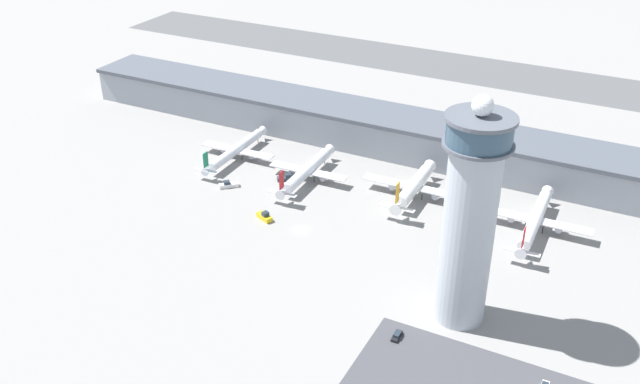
{
  "coord_description": "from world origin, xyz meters",
  "views": [
    {
      "loc": [
        96.29,
        -173.29,
        123.93
      ],
      "look_at": [
        1.37,
        11.2,
        9.01
      ],
      "focal_mm": 40.0,
      "sensor_mm": 36.0,
      "label": 1
    }
  ],
  "objects_px": {
    "airplane_gate_charlie": "(414,186)",
    "car_black_suv": "(397,336)",
    "airplane_gate_bravo": "(307,171)",
    "service_truck_fuel": "(265,217)",
    "control_tower": "(470,217)",
    "airplane_gate_delta": "(535,220)",
    "service_truck_baggage": "(228,185)",
    "service_truck_catering": "(287,178)",
    "airplane_gate_alpha": "(236,150)"
  },
  "relations": [
    {
      "from": "airplane_gate_bravo",
      "to": "airplane_gate_charlie",
      "type": "distance_m",
      "value": 39.99
    },
    {
      "from": "airplane_gate_charlie",
      "to": "car_black_suv",
      "type": "relative_size",
      "value": 8.2
    },
    {
      "from": "car_black_suv",
      "to": "service_truck_catering",
      "type": "bearing_deg",
      "value": 137.52
    },
    {
      "from": "service_truck_catering",
      "to": "airplane_gate_bravo",
      "type": "bearing_deg",
      "value": 24.76
    },
    {
      "from": "airplane_gate_charlie",
      "to": "airplane_gate_delta",
      "type": "bearing_deg",
      "value": -4.19
    },
    {
      "from": "service_truck_catering",
      "to": "airplane_gate_delta",
      "type": "bearing_deg",
      "value": 3.6
    },
    {
      "from": "control_tower",
      "to": "service_truck_baggage",
      "type": "height_order",
      "value": "control_tower"
    },
    {
      "from": "service_truck_fuel",
      "to": "service_truck_baggage",
      "type": "distance_m",
      "value": 27.09
    },
    {
      "from": "airplane_gate_alpha",
      "to": "airplane_gate_charlie",
      "type": "relative_size",
      "value": 1.12
    },
    {
      "from": "airplane_gate_charlie",
      "to": "service_truck_baggage",
      "type": "bearing_deg",
      "value": -159.85
    },
    {
      "from": "control_tower",
      "to": "airplane_gate_delta",
      "type": "distance_m",
      "value": 59.75
    },
    {
      "from": "airplane_gate_charlie",
      "to": "airplane_gate_alpha",
      "type": "bearing_deg",
      "value": -178.37
    },
    {
      "from": "airplane_gate_alpha",
      "to": "airplane_gate_bravo",
      "type": "xyz_separation_m",
      "value": [
        33.31,
        -3.54,
        0.34
      ]
    },
    {
      "from": "airplane_gate_alpha",
      "to": "service_truck_catering",
      "type": "height_order",
      "value": "airplane_gate_alpha"
    },
    {
      "from": "airplane_gate_bravo",
      "to": "airplane_gate_alpha",
      "type": "bearing_deg",
      "value": 173.93
    },
    {
      "from": "airplane_gate_bravo",
      "to": "airplane_gate_delta",
      "type": "distance_m",
      "value": 82.47
    },
    {
      "from": "service_truck_catering",
      "to": "service_truck_fuel",
      "type": "relative_size",
      "value": 1.03
    },
    {
      "from": "service_truck_catering",
      "to": "service_truck_baggage",
      "type": "relative_size",
      "value": 1.01
    },
    {
      "from": "airplane_gate_alpha",
      "to": "airplane_gate_charlie",
      "type": "bearing_deg",
      "value": 1.63
    },
    {
      "from": "airplane_gate_alpha",
      "to": "service_truck_fuel",
      "type": "distance_m",
      "value": 48.25
    },
    {
      "from": "airplane_gate_bravo",
      "to": "service_truck_fuel",
      "type": "distance_m",
      "value": 31.05
    },
    {
      "from": "control_tower",
      "to": "service_truck_baggage",
      "type": "xyz_separation_m",
      "value": [
        -96.81,
        32.81,
        -30.48
      ]
    },
    {
      "from": "airplane_gate_bravo",
      "to": "service_truck_fuel",
      "type": "bearing_deg",
      "value": -89.32
    },
    {
      "from": "control_tower",
      "to": "airplane_gate_alpha",
      "type": "bearing_deg",
      "value": 153.34
    },
    {
      "from": "airplane_gate_delta",
      "to": "car_black_suv",
      "type": "height_order",
      "value": "airplane_gate_delta"
    },
    {
      "from": "car_black_suv",
      "to": "airplane_gate_bravo",
      "type": "bearing_deg",
      "value": 133.16
    },
    {
      "from": "control_tower",
      "to": "airplane_gate_bravo",
      "type": "bearing_deg",
      "value": 145.75
    },
    {
      "from": "airplane_gate_charlie",
      "to": "car_black_suv",
      "type": "distance_m",
      "value": 75.6
    },
    {
      "from": "control_tower",
      "to": "service_truck_fuel",
      "type": "relative_size",
      "value": 9.64
    },
    {
      "from": "service_truck_baggage",
      "to": "car_black_suv",
      "type": "height_order",
      "value": "service_truck_baggage"
    },
    {
      "from": "service_truck_catering",
      "to": "service_truck_fuel",
      "type": "bearing_deg",
      "value": -75.5
    },
    {
      "from": "airplane_gate_alpha",
      "to": "service_truck_baggage",
      "type": "relative_size",
      "value": 6.29
    },
    {
      "from": "control_tower",
      "to": "airplane_gate_charlie",
      "type": "bearing_deg",
      "value": 121.44
    },
    {
      "from": "airplane_gate_bravo",
      "to": "airplane_gate_charlie",
      "type": "relative_size",
      "value": 1.08
    },
    {
      "from": "control_tower",
      "to": "service_truck_catering",
      "type": "xyz_separation_m",
      "value": [
        -80.51,
        47.04,
        -30.45
      ]
    },
    {
      "from": "airplane_gate_alpha",
      "to": "car_black_suv",
      "type": "xyz_separation_m",
      "value": [
        95.57,
        -69.93,
        -3.18
      ]
    },
    {
      "from": "airplane_gate_bravo",
      "to": "service_truck_fuel",
      "type": "height_order",
      "value": "airplane_gate_bravo"
    },
    {
      "from": "service_truck_fuel",
      "to": "service_truck_baggage",
      "type": "relative_size",
      "value": 0.98
    },
    {
      "from": "airplane_gate_alpha",
      "to": "airplane_gate_charlie",
      "type": "xyz_separation_m",
      "value": [
        72.9,
        2.07,
        0.94
      ]
    },
    {
      "from": "airplane_gate_charlie",
      "to": "service_truck_baggage",
      "type": "relative_size",
      "value": 5.63
    },
    {
      "from": "airplane_gate_bravo",
      "to": "service_truck_baggage",
      "type": "bearing_deg",
      "value": -143.05
    },
    {
      "from": "airplane_gate_charlie",
      "to": "service_truck_fuel",
      "type": "xyz_separation_m",
      "value": [
        -39.22,
        -36.52,
        -3.63
      ]
    },
    {
      "from": "airplane_gate_delta",
      "to": "airplane_gate_bravo",
      "type": "bearing_deg",
      "value": -178.28
    },
    {
      "from": "airplane_gate_bravo",
      "to": "car_black_suv",
      "type": "distance_m",
      "value": 91.08
    },
    {
      "from": "service_truck_baggage",
      "to": "airplane_gate_charlie",
      "type": "bearing_deg",
      "value": 20.15
    },
    {
      "from": "control_tower",
      "to": "service_truck_baggage",
      "type": "relative_size",
      "value": 9.45
    },
    {
      "from": "service_truck_fuel",
      "to": "airplane_gate_charlie",
      "type": "bearing_deg",
      "value": 42.96
    },
    {
      "from": "airplane_gate_bravo",
      "to": "car_black_suv",
      "type": "height_order",
      "value": "airplane_gate_bravo"
    },
    {
      "from": "service_truck_baggage",
      "to": "service_truck_fuel",
      "type": "bearing_deg",
      "value": -29.94
    },
    {
      "from": "airplane_gate_alpha",
      "to": "control_tower",
      "type": "bearing_deg",
      "value": -26.66
    }
  ]
}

